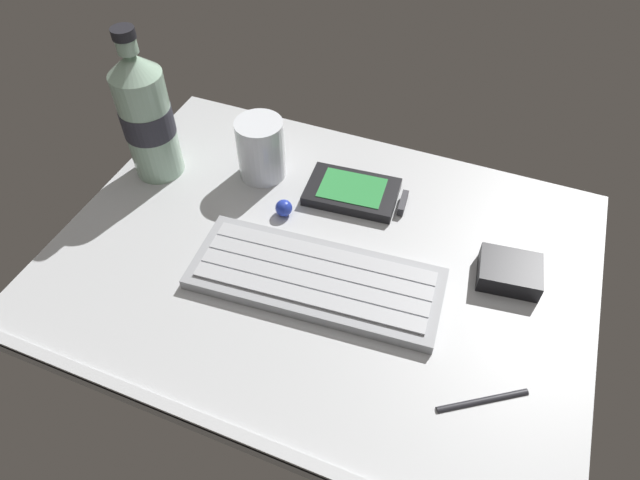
{
  "coord_description": "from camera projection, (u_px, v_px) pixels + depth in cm",
  "views": [
    {
      "loc": [
        15.92,
        -39.96,
        50.93
      ],
      "look_at": [
        0.0,
        0.0,
        3.0
      ],
      "focal_mm": 30.92,
      "sensor_mm": 36.0,
      "label": 1
    }
  ],
  "objects": [
    {
      "name": "ground_plane",
      "position": [
        319.0,
        263.0,
        0.67
      ],
      "size": [
        64.0,
        48.0,
        2.8
      ],
      "color": "#B7BABC"
    },
    {
      "name": "keyboard",
      "position": [
        316.0,
        278.0,
        0.63
      ],
      "size": [
        29.75,
        13.15,
        1.7
      ],
      "color": "#93969B",
      "rests_on": "ground_plane"
    },
    {
      "name": "handheld_device",
      "position": [
        357.0,
        193.0,
        0.73
      ],
      "size": [
        13.23,
        8.58,
        1.5
      ],
      "color": "black",
      "rests_on": "ground_plane"
    },
    {
      "name": "juice_cup",
      "position": [
        261.0,
        151.0,
        0.74
      ],
      "size": [
        6.4,
        6.4,
        8.5
      ],
      "color": "silver",
      "rests_on": "ground_plane"
    },
    {
      "name": "water_bottle",
      "position": [
        146.0,
        115.0,
        0.71
      ],
      "size": [
        6.73,
        6.73,
        20.8
      ],
      "color": "#9EC1A8",
      "rests_on": "ground_plane"
    },
    {
      "name": "charger_block",
      "position": [
        509.0,
        272.0,
        0.64
      ],
      "size": [
        7.63,
        6.42,
        2.4
      ],
      "primitive_type": "cube",
      "rotation": [
        0.0,
        0.0,
        0.12
      ],
      "color": "black",
      "rests_on": "ground_plane"
    },
    {
      "name": "trackball_mouse",
      "position": [
        284.0,
        208.0,
        0.71
      ],
      "size": [
        2.2,
        2.2,
        2.2
      ],
      "primitive_type": "sphere",
      "color": "#2338B2",
      "rests_on": "ground_plane"
    },
    {
      "name": "stylus_pen",
      "position": [
        483.0,
        399.0,
        0.54
      ],
      "size": [
        8.3,
        5.84,
        0.7
      ],
      "primitive_type": "cylinder",
      "rotation": [
        0.0,
        1.57,
        0.59
      ],
      "color": "#26262B",
      "rests_on": "ground_plane"
    }
  ]
}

